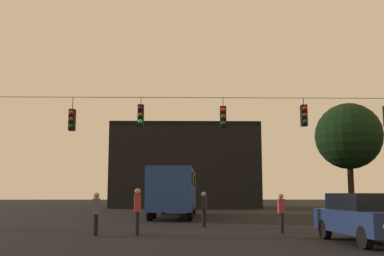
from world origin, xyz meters
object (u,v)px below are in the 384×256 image
Objects in this scene: car_near_right at (367,217)px; pedestrian_crossing_center at (137,209)px; pedestrian_crossing_left at (281,211)px; city_bus at (175,188)px; tree_left_silhouette at (349,136)px; pedestrian_far_side at (96,212)px; pedestrian_trailing at (204,207)px.

car_near_right is 7.88m from pedestrian_crossing_center.
pedestrian_crossing_center is at bearing -169.54° from pedestrian_crossing_left.
city_bus is 13.11m from pedestrian_crossing_center.
pedestrian_crossing_center is 0.18× the size of tree_left_silhouette.
pedestrian_crossing_center reaches higher than pedestrian_crossing_left.
car_near_right is 2.96× the size of pedestrian_crossing_left.
tree_left_silhouette reaches higher than pedestrian_crossing_left.
car_near_right is 28.91m from tree_left_silhouette.
pedestrian_far_side is (-2.60, -13.23, -1.00)m from city_bus.
pedestrian_crossing_left is 0.95× the size of pedestrian_trailing.
pedestrian_far_side is (-4.10, -4.30, -0.02)m from pedestrian_trailing.
pedestrian_trailing is (2.63, 4.09, -0.07)m from pedestrian_crossing_center.
pedestrian_crossing_center is 29.65m from tree_left_silhouette.
pedestrian_crossing_center is at bearing 158.65° from car_near_right.
pedestrian_far_side is at bearing -101.11° from city_bus.
city_bus is at bearing 85.05° from pedestrian_crossing_center.
city_bus is at bearing 110.12° from pedestrian_crossing_left.
car_near_right is (6.21, -15.90, -1.07)m from city_bus.
tree_left_silhouette reaches higher than car_near_right.
pedestrian_crossing_left is at bearing -69.88° from city_bus.
pedestrian_crossing_left is at bearing -116.01° from tree_left_silhouette.
pedestrian_trailing is 5.94m from pedestrian_far_side.
car_near_right is 2.88× the size of pedestrian_far_side.
pedestrian_far_side is at bearing -127.01° from tree_left_silhouette.
pedestrian_trailing reaches higher than pedestrian_far_side.
tree_left_silhouette is at bearing 52.99° from pedestrian_far_side.
tree_left_silhouette is at bearing 55.06° from pedestrian_crossing_center.
tree_left_silhouette is at bearing 34.87° from city_bus.
tree_left_silhouette reaches higher than city_bus.
car_near_right is at bearing -109.25° from tree_left_silhouette.
pedestrian_crossing_left is at bearing 114.99° from car_near_right.
pedestrian_crossing_left is 0.16× the size of tree_left_silhouette.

